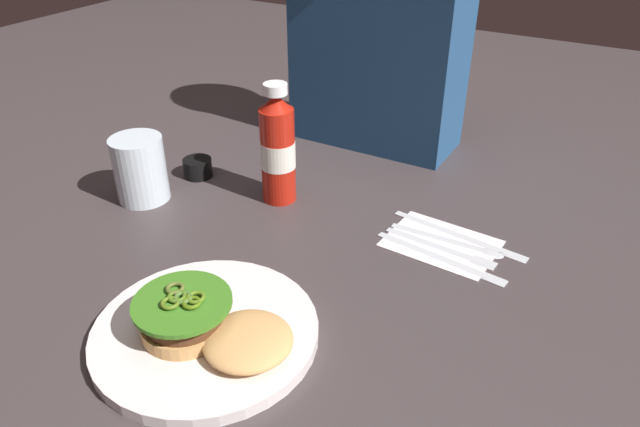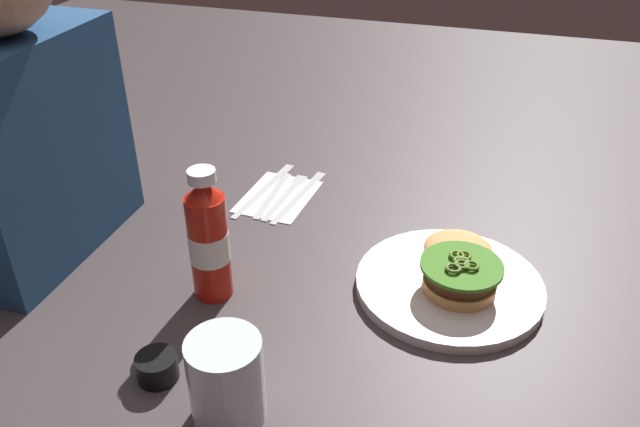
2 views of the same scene
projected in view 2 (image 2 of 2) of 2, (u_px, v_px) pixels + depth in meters
The scene contains 12 objects.
ground_plane at pixel (354, 310), 0.93m from camera, with size 3.00×3.00×0.00m, color #3B3334.
dinner_plate at pixel (449, 285), 0.96m from camera, with size 0.28×0.28×0.02m, color silver.
burger_sandwich at pixel (459, 266), 0.96m from camera, with size 0.20×0.12×0.05m.
ketchup_bottle at pixel (209, 240), 0.91m from camera, with size 0.06×0.06×0.21m.
water_glass at pixel (226, 380), 0.74m from camera, with size 0.09×0.09×0.11m, color silver.
condiment_cup at pixel (157, 367), 0.81m from camera, with size 0.05×0.05×0.03m, color black.
napkin at pixel (278, 196), 1.20m from camera, with size 0.16×0.12×0.00m, color white.
butter_knife at pixel (302, 192), 1.21m from camera, with size 0.21×0.04×0.00m.
fork_utensil at pixel (288, 191), 1.21m from camera, with size 0.18×0.03×0.00m.
spoon_utensil at pixel (277, 186), 1.23m from camera, with size 0.18×0.03×0.00m.
steak_knife at pixel (268, 185), 1.23m from camera, with size 0.22×0.05×0.00m.
diner_person at pixel (18, 105), 0.94m from camera, with size 0.33×0.18×0.53m.
Camera 2 is at (-0.70, -0.16, 0.61)m, focal length 36.07 mm.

